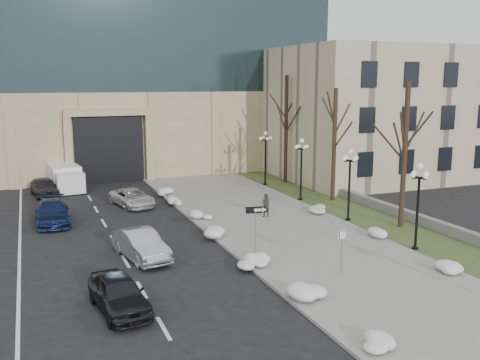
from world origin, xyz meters
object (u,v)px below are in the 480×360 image
object	(u,v)px
car_b	(141,245)
car_d	(132,198)
car_e	(44,187)
box_truck	(64,177)
car_c	(52,212)
pedestrian	(266,205)
lamppost_d	(265,151)
lamppost_b	(350,175)
one_way_sign	(259,216)
keep_sign	(342,242)
lamppost_c	(301,161)
lamppost_a	(418,195)
car_a	(119,293)

from	to	relation	value
car_b	car_d	bearing A→B (deg)	70.35
car_e	box_truck	xyz separation A→B (m)	(1.65, 2.42, 0.27)
car_c	pedestrian	world-z (taller)	pedestrian
lamppost_d	lamppost_b	bearing A→B (deg)	-90.00
lamppost_d	box_truck	bearing A→B (deg)	162.69
box_truck	one_way_sign	distance (m)	24.37
pedestrian	box_truck	size ratio (longest dim) A/B	0.23
keep_sign	lamppost_d	size ratio (longest dim) A/B	0.47
car_b	lamppost_b	size ratio (longest dim) A/B	0.95
car_b	car_c	distance (m)	9.79
car_d	lamppost_c	world-z (taller)	lamppost_c
car_d	pedestrian	xyz separation A→B (m)	(7.56, -6.86, 0.27)
one_way_sign	car_d	bearing A→B (deg)	115.90
pedestrian	keep_sign	distance (m)	11.06
car_d	lamppost_d	size ratio (longest dim) A/B	0.95
car_d	lamppost_a	bearing A→B (deg)	-65.17
keep_sign	one_way_sign	bearing A→B (deg)	119.66
car_a	lamppost_a	xyz separation A→B (m)	(16.05, 1.81, 2.34)
car_a	one_way_sign	size ratio (longest dim) A/B	1.51
car_a	car_e	world-z (taller)	car_a
car_e	box_truck	distance (m)	2.94
pedestrian	lamppost_a	world-z (taller)	lamppost_a
car_c	lamppost_d	world-z (taller)	lamppost_d
car_a	keep_sign	world-z (taller)	keep_sign
lamppost_a	box_truck	bearing A→B (deg)	123.62
car_c	box_truck	xyz separation A→B (m)	(1.49, 11.44, 0.27)
lamppost_d	car_a	bearing A→B (deg)	-127.00
car_a	lamppost_b	size ratio (longest dim) A/B	0.90
car_a	keep_sign	bearing A→B (deg)	-6.81
car_c	box_truck	bearing A→B (deg)	83.34
pedestrian	box_truck	xyz separation A→B (m)	(-11.71, 15.37, 0.10)
box_truck	lamppost_c	distance (m)	20.16
car_a	one_way_sign	world-z (taller)	one_way_sign
pedestrian	lamppost_c	size ratio (longest dim) A/B	0.33
car_a	one_way_sign	bearing A→B (deg)	17.01
car_e	lamppost_d	xyz separation A→B (m)	(18.00, -2.67, 2.34)
one_way_sign	lamppost_b	distance (m)	9.86
car_a	car_b	bearing A→B (deg)	63.69
car_a	box_truck	world-z (taller)	box_truck
box_truck	keep_sign	world-z (taller)	keep_sign
car_e	lamppost_b	size ratio (longest dim) A/B	0.90
car_b	box_truck	xyz separation A→B (m)	(-2.39, 20.43, 0.25)
car_d	car_a	bearing A→B (deg)	-114.51
lamppost_a	car_d	bearing A→B (deg)	127.20
lamppost_a	pedestrian	bearing A→B (deg)	116.73
lamppost_c	car_e	bearing A→B (deg)	153.00
box_truck	lamppost_a	world-z (taller)	lamppost_a
car_a	car_c	world-z (taller)	car_a
car_c	lamppost_b	size ratio (longest dim) A/B	1.06
car_b	lamppost_b	xyz separation A→B (m)	(13.97, 2.33, 2.33)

